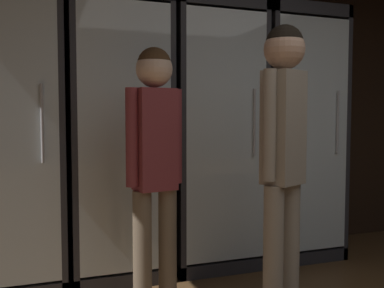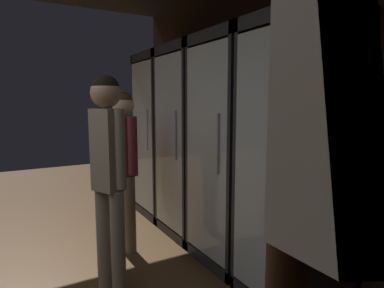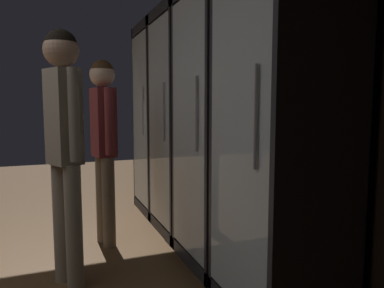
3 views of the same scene
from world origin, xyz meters
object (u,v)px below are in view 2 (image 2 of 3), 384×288
(cooler_far_left, at_px, (167,138))
(cooler_center, at_px, (237,153))
(cooler_left, at_px, (196,144))
(shopper_far, at_px, (124,155))
(cooler_right, at_px, (300,167))
(shopper_near, at_px, (108,161))

(cooler_far_left, relative_size, cooler_center, 1.00)
(cooler_left, bearing_deg, cooler_far_left, -179.98)
(shopper_far, bearing_deg, cooler_right, 30.62)
(cooler_center, xyz_separation_m, shopper_near, (-0.04, -1.19, 0.03))
(cooler_right, height_order, shopper_near, cooler_right)
(cooler_far_left, height_order, cooler_right, same)
(cooler_left, distance_m, cooler_right, 1.50)
(cooler_far_left, height_order, shopper_far, cooler_far_left)
(cooler_left, bearing_deg, shopper_near, -59.17)
(cooler_right, distance_m, shopper_far, 1.66)
(cooler_center, height_order, shopper_far, cooler_center)
(cooler_right, bearing_deg, cooler_far_left, 179.98)
(cooler_left, bearing_deg, shopper_far, -85.31)
(cooler_far_left, bearing_deg, shopper_near, -39.11)
(cooler_far_left, xyz_separation_m, cooler_center, (1.50, -0.00, -0.00))
(cooler_far_left, bearing_deg, cooler_right, -0.02)
(shopper_near, relative_size, shopper_far, 1.06)
(cooler_left, height_order, shopper_near, cooler_left)
(cooler_left, xyz_separation_m, shopper_far, (0.07, -0.85, -0.05))
(cooler_left, distance_m, shopper_far, 0.85)
(shopper_near, bearing_deg, cooler_center, 87.90)
(cooler_right, bearing_deg, shopper_far, -149.38)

